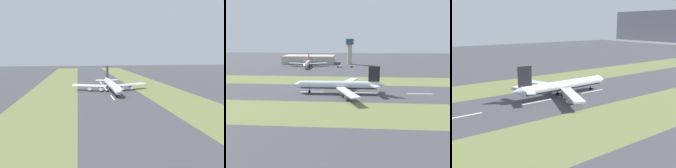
# 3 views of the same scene
# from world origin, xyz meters

# --- Properties ---
(ground_plane) EXTENTS (800.00, 800.00, 0.00)m
(ground_plane) POSITION_xyz_m (0.00, 0.00, 0.00)
(ground_plane) COLOR #424247
(grass_median_west) EXTENTS (40.00, 600.00, 0.01)m
(grass_median_west) POSITION_xyz_m (-45.00, 0.00, 0.00)
(grass_median_west) COLOR olive
(grass_median_west) RESTS_ON ground
(grass_median_east) EXTENTS (40.00, 600.00, 0.01)m
(grass_median_east) POSITION_xyz_m (45.00, 0.00, 0.00)
(grass_median_east) COLOR olive
(grass_median_east) RESTS_ON ground
(centreline_dash_near) EXTENTS (1.20, 18.00, 0.01)m
(centreline_dash_near) POSITION_xyz_m (0.00, -57.84, 0.01)
(centreline_dash_near) COLOR silver
(centreline_dash_near) RESTS_ON ground
(centreline_dash_mid) EXTENTS (1.20, 18.00, 0.01)m
(centreline_dash_mid) POSITION_xyz_m (0.00, -17.84, 0.01)
(centreline_dash_mid) COLOR silver
(centreline_dash_mid) RESTS_ON ground
(centreline_dash_far) EXTENTS (1.20, 18.00, 0.01)m
(centreline_dash_far) POSITION_xyz_m (0.00, 22.16, 0.01)
(centreline_dash_far) COLOR silver
(centreline_dash_far) RESTS_ON ground
(airplane_main_jet) EXTENTS (64.13, 67.06, 20.20)m
(airplane_main_jet) POSITION_xyz_m (-2.82, 0.25, 6.02)
(airplane_main_jet) COLOR silver
(airplane_main_jet) RESTS_ON ground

